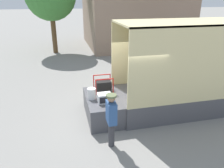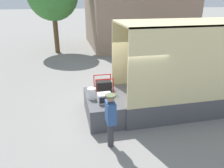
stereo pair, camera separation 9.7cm
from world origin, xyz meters
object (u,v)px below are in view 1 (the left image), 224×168
at_px(box_truck, 216,80).
at_px(worker_person, 111,116).
at_px(microwave, 104,98).
at_px(orange_bucket, 92,94).
at_px(portable_generator, 104,86).

bearing_deg(box_truck, worker_person, -159.78).
distance_m(box_truck, worker_person, 4.99).
height_order(microwave, orange_bucket, orange_bucket).
xyz_separation_m(box_truck, microwave, (-4.61, -0.41, -0.08)).
bearing_deg(portable_generator, microwave, -100.01).
distance_m(microwave, portable_generator, 0.93).
distance_m(microwave, worker_person, 1.32).
bearing_deg(orange_bucket, worker_person, -79.52).
relative_size(box_truck, microwave, 14.58).
height_order(microwave, worker_person, worker_person).
relative_size(portable_generator, orange_bucket, 1.76).
height_order(orange_bucket, worker_person, worker_person).
bearing_deg(microwave, orange_bucket, 135.47).
height_order(box_truck, orange_bucket, box_truck).
distance_m(orange_bucket, worker_person, 1.72).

